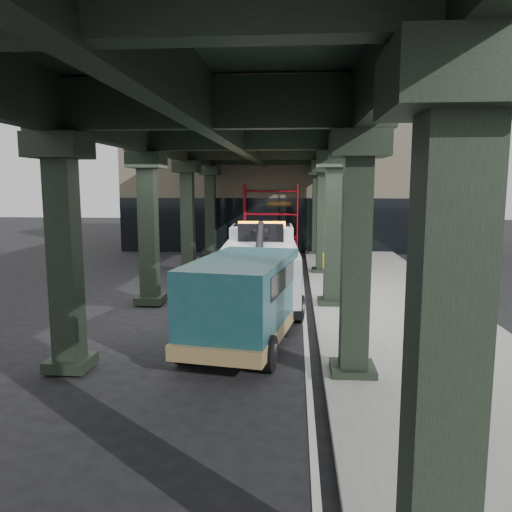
% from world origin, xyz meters
% --- Properties ---
extents(ground, '(90.00, 90.00, 0.00)m').
position_xyz_m(ground, '(0.00, 0.00, 0.00)').
color(ground, black).
rests_on(ground, ground).
extents(sidewalk, '(5.00, 40.00, 0.15)m').
position_xyz_m(sidewalk, '(4.50, 2.00, 0.07)').
color(sidewalk, gray).
rests_on(sidewalk, ground).
extents(lane_stripe, '(0.12, 38.00, 0.01)m').
position_xyz_m(lane_stripe, '(1.70, 2.00, 0.01)').
color(lane_stripe, silver).
rests_on(lane_stripe, ground).
extents(viaduct, '(7.40, 32.00, 6.40)m').
position_xyz_m(viaduct, '(-0.40, 2.00, 5.46)').
color(viaduct, black).
rests_on(viaduct, ground).
extents(building, '(22.00, 10.00, 8.00)m').
position_xyz_m(building, '(2.00, 20.00, 4.00)').
color(building, '#C6B793').
rests_on(building, ground).
extents(scaffolding, '(3.08, 0.88, 4.00)m').
position_xyz_m(scaffolding, '(0.00, 14.64, 2.11)').
color(scaffolding, '#AF0E18').
rests_on(scaffolding, ground).
extents(tow_truck, '(2.78, 8.44, 2.73)m').
position_xyz_m(tow_truck, '(0.21, 3.01, 1.33)').
color(tow_truck, black).
rests_on(tow_truck, ground).
extents(towed_van, '(2.96, 5.73, 2.22)m').
position_xyz_m(towed_van, '(0.19, -1.85, 1.19)').
color(towed_van, '#113940').
rests_on(towed_van, ground).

